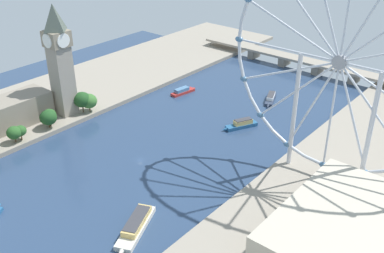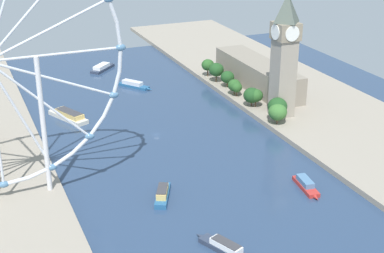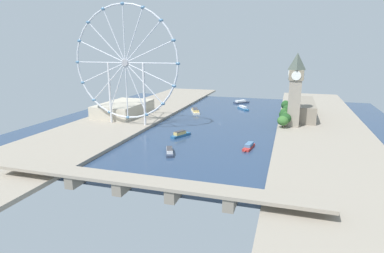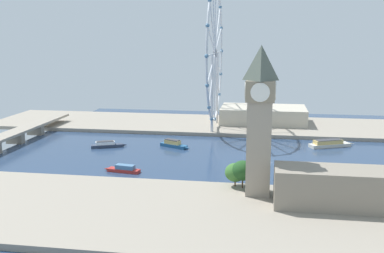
% 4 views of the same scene
% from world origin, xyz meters
% --- Properties ---
extents(ground_plane, '(389.87, 389.87, 0.00)m').
position_xyz_m(ground_plane, '(0.00, 0.00, 0.00)').
color(ground_plane, navy).
extents(riverbank_left, '(90.00, 520.00, 3.00)m').
position_xyz_m(riverbank_left, '(-109.93, 0.00, 1.50)').
color(riverbank_left, gray).
rests_on(riverbank_left, ground_plane).
extents(riverbank_right, '(90.00, 520.00, 3.00)m').
position_xyz_m(riverbank_right, '(109.93, 0.00, 1.50)').
color(riverbank_right, gray).
rests_on(riverbank_right, ground_plane).
extents(clock_tower, '(15.11, 15.11, 75.76)m').
position_xyz_m(clock_tower, '(-80.02, 7.60, 42.40)').
color(clock_tower, gray).
rests_on(clock_tower, riverbank_left).
extents(tree_row_embankment, '(13.75, 112.90, 14.96)m').
position_xyz_m(tree_row_embankment, '(-71.14, -23.55, 11.14)').
color(tree_row_embankment, '#513823').
rests_on(tree_row_embankment, riverbank_left).
extents(ferris_wheel, '(121.37, 3.20, 125.17)m').
position_xyz_m(ferris_wheel, '(91.34, 48.89, 67.44)').
color(ferris_wheel, silver).
rests_on(ferris_wheel, riverbank_right).
extents(riverside_hall, '(47.72, 78.30, 14.72)m').
position_xyz_m(riverside_hall, '(119.86, 6.09, 10.36)').
color(riverside_hall, '#BCB29E').
rests_on(riverside_hall, riverbank_right).
extents(river_bridge, '(201.87, 14.64, 9.66)m').
position_xyz_m(river_bridge, '(-0.00, 197.84, 7.25)').
color(river_bridge, gray).
rests_on(river_bridge, ground_plane).
extents(tour_boat_0, '(8.59, 24.25, 4.63)m').
position_xyz_m(tour_boat_0, '(-44.84, 90.49, 1.87)').
color(tour_boat_0, '#B22D28').
rests_on(tour_boat_0, ground_plane).
extents(tour_boat_1, '(14.16, 26.77, 4.95)m').
position_xyz_m(tour_boat_1, '(14.95, 122.36, 2.00)').
color(tour_boat_1, '#2D384C').
rests_on(tour_boat_1, ground_plane).
extents(tour_boat_4, '(15.05, 25.10, 5.96)m').
position_xyz_m(tour_boat_4, '(22.59, 72.10, 2.36)').
color(tour_boat_4, '#235684').
rests_on(tour_boat_4, ground_plane).
extents(tour_boat_5, '(20.39, 36.18, 5.73)m').
position_xyz_m(tour_boat_5, '(42.86, -44.73, 2.43)').
color(tour_boat_5, beige).
rests_on(tour_boat_5, ground_plane).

